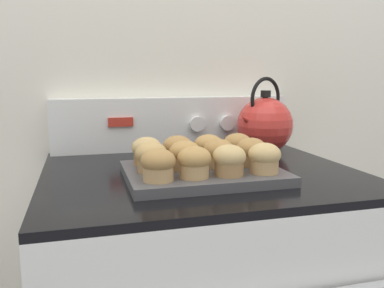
% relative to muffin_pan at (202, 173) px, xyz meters
% --- Properties ---
extents(wall_back, '(8.00, 0.05, 2.40)m').
position_rel_muffin_pan_xyz_m(wall_back, '(0.02, 0.43, 0.25)').
color(wall_back, silver).
rests_on(wall_back, ground_plane).
extents(control_panel, '(0.75, 0.07, 0.16)m').
position_rel_muffin_pan_xyz_m(control_panel, '(0.02, 0.38, 0.07)').
color(control_panel, white).
rests_on(control_panel, stove_range).
extents(muffin_pan, '(0.35, 0.27, 0.02)m').
position_rel_muffin_pan_xyz_m(muffin_pan, '(0.00, 0.00, 0.00)').
color(muffin_pan, '#4C4C51').
rests_on(muffin_pan, stove_range).
extents(muffin_r0_c0, '(0.07, 0.07, 0.07)m').
position_rel_muffin_pan_xyz_m(muffin_r0_c0, '(-0.12, -0.08, 0.04)').
color(muffin_r0_c0, tan).
rests_on(muffin_r0_c0, muffin_pan).
extents(muffin_r0_c1, '(0.07, 0.07, 0.07)m').
position_rel_muffin_pan_xyz_m(muffin_r0_c1, '(-0.04, -0.08, 0.04)').
color(muffin_r0_c1, tan).
rests_on(muffin_r0_c1, muffin_pan).
extents(muffin_r0_c2, '(0.07, 0.07, 0.07)m').
position_rel_muffin_pan_xyz_m(muffin_r0_c2, '(0.04, -0.08, 0.04)').
color(muffin_r0_c2, '#A37A4C').
rests_on(muffin_r0_c2, muffin_pan).
extents(muffin_r0_c3, '(0.07, 0.07, 0.07)m').
position_rel_muffin_pan_xyz_m(muffin_r0_c3, '(0.12, -0.08, 0.04)').
color(muffin_r0_c3, tan).
rests_on(muffin_r0_c3, muffin_pan).
extents(muffin_r1_c0, '(0.07, 0.07, 0.07)m').
position_rel_muffin_pan_xyz_m(muffin_r1_c0, '(-0.12, -0.00, 0.04)').
color(muffin_r1_c0, '#A37A4C').
rests_on(muffin_r1_c0, muffin_pan).
extents(muffin_r1_c1, '(0.07, 0.07, 0.07)m').
position_rel_muffin_pan_xyz_m(muffin_r1_c1, '(-0.04, 0.00, 0.04)').
color(muffin_r1_c1, tan).
rests_on(muffin_r1_c1, muffin_pan).
extents(muffin_r1_c2, '(0.07, 0.07, 0.07)m').
position_rel_muffin_pan_xyz_m(muffin_r1_c2, '(0.04, 0.00, 0.04)').
color(muffin_r1_c2, tan).
rests_on(muffin_r1_c2, muffin_pan).
extents(muffin_r1_c3, '(0.07, 0.07, 0.07)m').
position_rel_muffin_pan_xyz_m(muffin_r1_c3, '(0.12, -0.00, 0.04)').
color(muffin_r1_c3, '#A37A4C').
rests_on(muffin_r1_c3, muffin_pan).
extents(muffin_r2_c0, '(0.07, 0.07, 0.07)m').
position_rel_muffin_pan_xyz_m(muffin_r2_c0, '(-0.12, 0.08, 0.04)').
color(muffin_r2_c0, olive).
rests_on(muffin_r2_c0, muffin_pan).
extents(muffin_r2_c1, '(0.07, 0.07, 0.07)m').
position_rel_muffin_pan_xyz_m(muffin_r2_c1, '(-0.04, 0.08, 0.04)').
color(muffin_r2_c1, tan).
rests_on(muffin_r2_c1, muffin_pan).
extents(muffin_r2_c2, '(0.07, 0.07, 0.07)m').
position_rel_muffin_pan_xyz_m(muffin_r2_c2, '(0.04, 0.08, 0.04)').
color(muffin_r2_c2, olive).
rests_on(muffin_r2_c2, muffin_pan).
extents(muffin_r2_c3, '(0.07, 0.07, 0.07)m').
position_rel_muffin_pan_xyz_m(muffin_r2_c3, '(0.12, 0.08, 0.04)').
color(muffin_r2_c3, '#A37A4C').
rests_on(muffin_r2_c3, muffin_pan).
extents(tea_kettle, '(0.19, 0.17, 0.23)m').
position_rel_muffin_pan_xyz_m(tea_kettle, '(0.27, 0.24, 0.08)').
color(tea_kettle, red).
rests_on(tea_kettle, stove_range).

